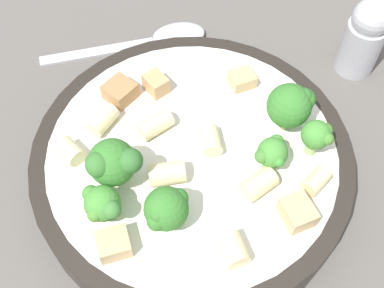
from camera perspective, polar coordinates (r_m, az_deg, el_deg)
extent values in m
plane|color=#5B5651|center=(0.41, 0.00, -3.97)|extent=(2.00, 2.00, 0.00)
cylinder|color=#28231E|center=(0.39, 0.00, -2.48)|extent=(0.25, 0.25, 0.04)
cylinder|color=white|center=(0.38, 0.00, -1.09)|extent=(0.23, 0.23, 0.01)
torus|color=#28231E|center=(0.38, 0.00, -1.01)|extent=(0.25, 0.25, 0.00)
cylinder|color=#84AD60|center=(0.36, -9.02, -3.74)|extent=(0.01, 0.01, 0.02)
sphere|color=#387A2D|center=(0.34, -9.44, -2.16)|extent=(0.03, 0.03, 0.03)
sphere|color=#397330|center=(0.33, -11.01, -2.40)|extent=(0.02, 0.02, 0.02)
sphere|color=#356D30|center=(0.33, -7.34, -1.99)|extent=(0.02, 0.02, 0.02)
cylinder|color=#9EC175|center=(0.38, 14.01, -0.19)|extent=(0.01, 0.01, 0.02)
sphere|color=#478E38|center=(0.37, 14.48, 1.10)|extent=(0.02, 0.02, 0.02)
sphere|color=#457C30|center=(0.37, 15.44, 1.54)|extent=(0.01, 0.01, 0.01)
sphere|color=#439238|center=(0.37, 13.92, 1.99)|extent=(0.01, 0.01, 0.01)
sphere|color=#498131|center=(0.36, 15.78, 0.59)|extent=(0.01, 0.01, 0.01)
cylinder|color=#84AD60|center=(0.34, -2.95, -8.84)|extent=(0.01, 0.01, 0.01)
sphere|color=#387A2D|center=(0.33, -3.07, -7.66)|extent=(0.03, 0.03, 0.03)
sphere|color=#337B2D|center=(0.33, -1.69, -6.49)|extent=(0.01, 0.01, 0.01)
sphere|color=#36752B|center=(0.32, -4.22, -9.12)|extent=(0.01, 0.01, 0.01)
sphere|color=#38772F|center=(0.32, -4.03, -8.33)|extent=(0.01, 0.01, 0.01)
cylinder|color=#9EC175|center=(0.35, -10.22, -7.93)|extent=(0.01, 0.01, 0.01)
sphere|color=#478E38|center=(0.34, -10.56, -6.94)|extent=(0.03, 0.03, 0.03)
sphere|color=#407B38|center=(0.33, -9.48, -7.66)|extent=(0.01, 0.01, 0.01)
sphere|color=#408231|center=(0.34, -11.90, -5.78)|extent=(0.01, 0.01, 0.01)
sphere|color=#4A8333|center=(0.33, -11.47, -8.21)|extent=(0.01, 0.01, 0.01)
cylinder|color=#93B766|center=(0.37, 9.24, -2.11)|extent=(0.01, 0.01, 0.01)
sphere|color=#478E38|center=(0.36, 9.52, -1.00)|extent=(0.02, 0.02, 0.02)
sphere|color=#437D33|center=(0.35, 8.32, -1.42)|extent=(0.01, 0.01, 0.01)
sphere|color=#478439|center=(0.36, 9.98, 0.25)|extent=(0.01, 0.01, 0.01)
sphere|color=#3E8D37|center=(0.35, 10.23, -2.01)|extent=(0.01, 0.01, 0.01)
cylinder|color=#93B766|center=(0.39, 10.91, 2.94)|extent=(0.01, 0.01, 0.01)
sphere|color=#387A2D|center=(0.38, 11.36, 4.61)|extent=(0.03, 0.03, 0.03)
sphere|color=#357C2A|center=(0.38, 13.03, 5.21)|extent=(0.02, 0.02, 0.02)
sphere|color=#347E2D|center=(0.38, 10.76, 5.96)|extent=(0.01, 0.01, 0.01)
sphere|color=#306E2D|center=(0.38, 12.84, 5.79)|extent=(0.01, 0.01, 0.01)
cylinder|color=beige|center=(0.38, -4.35, 2.27)|extent=(0.02, 0.03, 0.01)
cylinder|color=beige|center=(0.33, 5.57, -12.18)|extent=(0.02, 0.02, 0.02)
cylinder|color=beige|center=(0.37, 2.52, -0.19)|extent=(0.02, 0.02, 0.01)
cylinder|color=beige|center=(0.38, -14.21, -0.84)|extent=(0.02, 0.02, 0.02)
cylinder|color=beige|center=(0.35, 7.88, -4.77)|extent=(0.02, 0.03, 0.02)
cylinder|color=beige|center=(0.39, -10.50, 2.78)|extent=(0.03, 0.03, 0.01)
cylinder|color=beige|center=(0.36, -3.00, -3.52)|extent=(0.02, 0.03, 0.02)
cylinder|color=beige|center=(0.37, 14.51, -4.28)|extent=(0.02, 0.03, 0.01)
cube|color=tan|center=(0.35, 12.38, -7.92)|extent=(0.03, 0.02, 0.02)
cube|color=tan|center=(0.41, 5.94, 7.64)|extent=(0.02, 0.02, 0.01)
cube|color=tan|center=(0.41, -4.30, 7.12)|extent=(0.02, 0.02, 0.02)
cube|color=tan|center=(0.34, -9.25, -11.63)|extent=(0.02, 0.02, 0.01)
cube|color=#A87A4C|center=(0.41, -8.52, 6.19)|extent=(0.03, 0.03, 0.01)
cylinder|color=#B2B2B7|center=(0.49, 19.31, 10.77)|extent=(0.04, 0.04, 0.05)
sphere|color=#B7B7BC|center=(0.47, 20.58, 13.85)|extent=(0.04, 0.04, 0.04)
cube|color=silver|center=(0.51, -11.17, 10.77)|extent=(0.02, 0.12, 0.01)
ellipsoid|color=silver|center=(0.51, -1.58, 12.79)|extent=(0.04, 0.06, 0.01)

